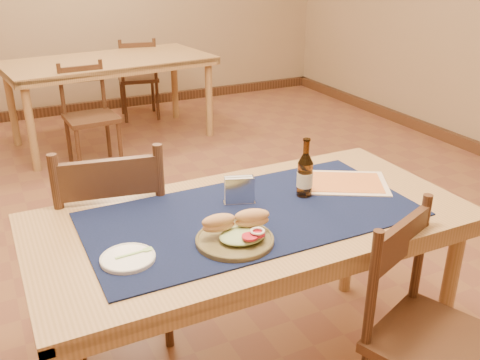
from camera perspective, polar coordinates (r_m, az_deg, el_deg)
name	(u,v)px	position (r m, az deg, el deg)	size (l,w,h in m)	color
room	(170,9)	(2.49, -7.52, 17.66)	(6.04, 7.04, 2.84)	brown
main_table	(252,234)	(2.00, 1.28, -5.83)	(1.60, 0.80, 0.75)	#AD8351
placemat	(252,214)	(1.96, 1.30, -3.65)	(1.20, 0.60, 0.01)	#10163D
baseboard	(183,269)	(2.95, -6.13, -9.40)	(6.00, 7.00, 0.10)	#4D2E1B
back_table	(109,68)	(4.94, -13.77, 11.49)	(1.84, 1.07, 0.75)	#AD8351
chair_main_far	(114,238)	(2.37, -13.26, -6.08)	(0.52, 0.52, 0.96)	#4D2E1B
chair_main_near	(429,334)	(1.98, 19.49, -15.23)	(0.52, 0.52, 0.87)	#4D2E1B
chair_back_near	(90,114)	(4.43, -15.75, 6.74)	(0.40, 0.40, 0.83)	#4D2E1B
chair_back_far	(138,77)	(5.65, -10.81, 10.75)	(0.44, 0.44, 0.83)	#4D2E1B
sandwich_plate	(237,234)	(1.76, -0.35, -5.82)	(0.26, 0.26, 0.10)	brown
side_plate	(128,258)	(1.71, -11.89, -8.13)	(0.17, 0.17, 0.01)	white
fork	(137,252)	(1.72, -10.91, -7.60)	(0.12, 0.02, 0.00)	#9CD574
beer_bottle	(305,175)	(2.08, 6.94, 0.54)	(0.06, 0.06, 0.23)	#4B2B0D
napkin_holder	(239,191)	(2.02, -0.07, -1.17)	(0.13, 0.08, 0.11)	silver
menu_card	(345,183)	(2.24, 11.15, -0.28)	(0.42, 0.38, 0.01)	beige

